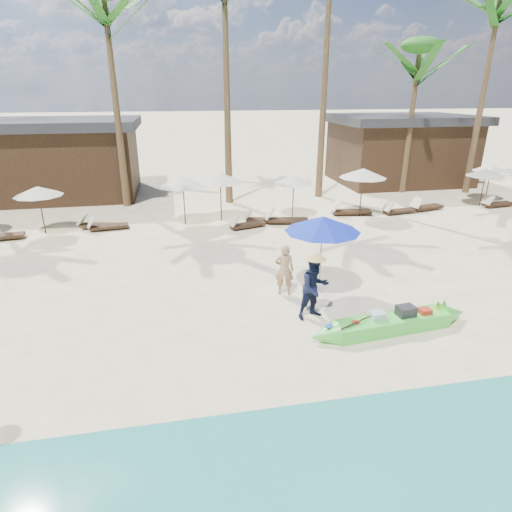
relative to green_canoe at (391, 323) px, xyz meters
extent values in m
plane|color=#FFF1BC|center=(-4.45, 0.24, -0.22)|extent=(240.00, 240.00, 0.00)
cube|color=#49D942|center=(0.00, 0.00, -0.03)|extent=(3.21, 0.97, 0.38)
cube|color=white|center=(0.00, 0.00, -0.01)|extent=(2.76, 0.74, 0.17)
cube|color=#262628|center=(0.40, 0.04, 0.25)|extent=(0.48, 0.39, 0.35)
cube|color=silver|center=(-0.40, 0.01, 0.22)|extent=(0.38, 0.33, 0.28)
cube|color=red|center=(0.95, 0.04, 0.19)|extent=(0.32, 0.28, 0.22)
cylinder|color=red|center=(-1.00, -0.05, 0.12)|extent=(0.22, 0.22, 0.09)
cylinder|color=#262628|center=(-1.24, -0.18, 0.12)|extent=(0.20, 0.20, 0.08)
sphere|color=#C8C67D|center=(-1.54, -0.15, 0.17)|extent=(0.18, 0.18, 0.18)
cylinder|color=gold|center=(1.43, 0.22, 0.17)|extent=(0.14, 0.14, 0.18)
cylinder|color=gold|center=(1.63, 0.24, 0.17)|extent=(0.14, 0.14, 0.18)
imported|color=tan|center=(-2.19, 2.60, 0.58)|extent=(0.67, 0.53, 1.60)
imported|color=#121733|center=(-1.75, 1.06, 0.67)|extent=(1.01, 0.88, 1.78)
cylinder|color=#99999E|center=(-1.07, 2.56, 0.96)|extent=(0.05, 0.05, 2.34)
cone|color=#1329B6|center=(-1.07, 2.56, 1.97)|extent=(2.24, 2.24, 0.46)
cylinder|color=#392617|center=(-10.91, 10.34, 0.78)|extent=(0.05, 0.05, 1.99)
cone|color=beige|center=(-10.91, 10.34, 1.64)|extent=(1.99, 1.99, 0.40)
cube|color=#392617|center=(-12.49, 9.69, -0.06)|extent=(1.87, 0.81, 0.13)
cube|color=#392617|center=(-8.22, 10.30, -0.07)|extent=(1.70, 0.76, 0.12)
cube|color=beige|center=(-8.94, 10.20, 0.22)|extent=(0.44, 0.58, 0.48)
cylinder|color=#392617|center=(-4.86, 10.58, 0.84)|extent=(0.05, 0.05, 2.12)
cone|color=beige|center=(-4.86, 10.58, 1.75)|extent=(2.12, 2.12, 0.42)
cube|color=#392617|center=(-8.62, 10.51, -0.06)|extent=(1.83, 0.96, 0.12)
cube|color=beige|center=(-9.37, 10.69, 0.25)|extent=(0.51, 0.64, 0.51)
cylinder|color=#392617|center=(-3.14, 10.82, 0.88)|extent=(0.05, 0.05, 2.19)
cone|color=beige|center=(-3.14, 10.82, 1.82)|extent=(2.19, 2.19, 0.44)
cube|color=#392617|center=(-2.11, 9.40, -0.07)|extent=(1.70, 0.96, 0.11)
cube|color=beige|center=(-2.79, 9.19, 0.21)|extent=(0.50, 0.60, 0.47)
cube|color=#392617|center=(-1.25, 10.04, -0.07)|extent=(1.70, 0.80, 0.12)
cube|color=beige|center=(-1.96, 10.17, 0.22)|extent=(0.45, 0.58, 0.48)
cylinder|color=#392617|center=(0.36, 10.79, 0.76)|extent=(0.05, 0.05, 1.96)
cone|color=beige|center=(0.36, 10.79, 1.61)|extent=(1.96, 1.96, 0.39)
cube|color=#392617|center=(-0.18, 9.68, -0.05)|extent=(1.97, 0.96, 0.13)
cube|color=beige|center=(-0.99, 9.84, 0.28)|extent=(0.53, 0.68, 0.55)
cube|color=#392617|center=(3.33, 10.51, -0.05)|extent=(1.94, 0.84, 0.13)
cube|color=beige|center=(2.51, 10.61, 0.28)|extent=(0.49, 0.66, 0.55)
cylinder|color=#392617|center=(3.68, 10.33, 0.91)|extent=(0.06, 0.06, 2.26)
cone|color=beige|center=(3.68, 10.33, 1.89)|extent=(2.26, 2.26, 0.45)
cube|color=#392617|center=(5.78, 10.26, -0.07)|extent=(1.68, 0.76, 0.11)
cube|color=beige|center=(5.08, 10.15, 0.21)|extent=(0.44, 0.57, 0.47)
cylinder|color=#392617|center=(10.77, 10.84, 0.75)|extent=(0.05, 0.05, 1.93)
cone|color=beige|center=(10.77, 10.84, 1.58)|extent=(1.93, 1.93, 0.39)
cube|color=#392617|center=(7.53, 10.63, -0.06)|extent=(1.85, 0.97, 0.12)
cube|color=beige|center=(6.77, 10.45, 0.25)|extent=(0.52, 0.65, 0.52)
cube|color=#392617|center=(11.62, 10.52, -0.07)|extent=(1.77, 0.78, 0.12)
cube|color=beige|center=(10.87, 10.42, 0.24)|extent=(0.45, 0.60, 0.50)
cylinder|color=#392617|center=(11.93, 11.90, 0.77)|extent=(0.05, 0.05, 1.97)
cone|color=beige|center=(11.93, 11.90, 1.61)|extent=(1.97, 1.97, 0.39)
cone|color=brown|center=(-7.81, 14.51, 4.82)|extent=(0.40, 0.40, 10.08)
cone|color=brown|center=(-2.30, 14.25, 5.41)|extent=(0.40, 0.40, 11.26)
cone|color=brown|center=(3.00, 14.62, 6.36)|extent=(0.40, 0.40, 13.16)
cone|color=brown|center=(8.39, 14.76, 3.82)|extent=(0.40, 0.40, 8.07)
ellipsoid|color=#205F17|center=(8.39, 14.76, 7.86)|extent=(2.08, 2.08, 0.88)
cone|color=brown|center=(12.12, 13.92, 5.10)|extent=(0.40, 0.40, 10.64)
cube|color=#392617|center=(-12.45, 17.74, 1.68)|extent=(10.00, 6.00, 3.80)
cube|color=#2D2D33|center=(-12.45, 17.74, 3.83)|extent=(10.80, 6.60, 0.50)
cube|color=#392617|center=(9.55, 17.74, 1.68)|extent=(8.00, 6.00, 3.80)
cube|color=#2D2D33|center=(9.55, 17.74, 3.83)|extent=(8.80, 6.60, 0.50)
camera|label=1|loc=(-5.26, -8.80, 5.64)|focal=30.00mm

